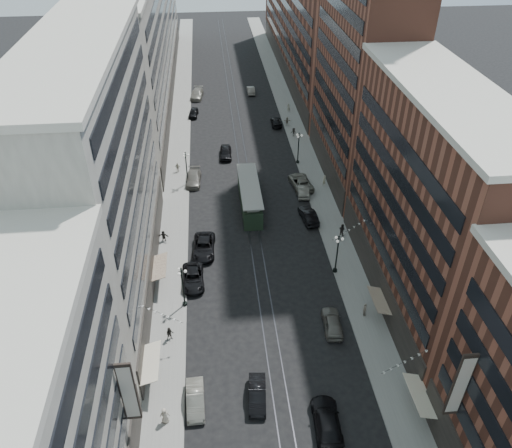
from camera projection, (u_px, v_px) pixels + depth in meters
name	position (u px, v px, depth m)	size (l,w,h in m)	color
ground	(243.00, 166.00, 83.71)	(220.00, 220.00, 0.00)	black
sidewalk_west	(179.00, 142.00, 90.88)	(4.00, 180.00, 0.15)	gray
sidewalk_east	(298.00, 137.00, 92.63)	(4.00, 180.00, 0.15)	gray
rail_west	(235.00, 140.00, 91.73)	(0.12, 180.00, 0.02)	#2D2D33
rail_east	(243.00, 139.00, 91.85)	(0.12, 180.00, 0.02)	#2D2D33
building_west_mid	(100.00, 181.00, 52.37)	(8.00, 36.00, 28.00)	#ACA698
building_west_far	(148.00, 31.00, 103.87)	(8.00, 90.00, 26.00)	#ACA698
building_east_mid	(427.00, 206.00, 52.20)	(8.00, 30.00, 24.00)	brown
building_east_tower	(365.00, 42.00, 69.58)	(8.00, 26.00, 42.00)	brown
building_east_far	(301.00, 21.00, 114.43)	(8.00, 72.00, 24.00)	brown
lamppost_sw_far	(183.00, 286.00, 55.32)	(1.03, 1.14, 5.52)	black
lamppost_sw_mid	(186.00, 167.00, 77.14)	(1.03, 1.14, 5.52)	black
lamppost_se_far	(337.00, 253.00, 60.01)	(1.03, 1.14, 5.52)	black
lamppost_se_mid	(298.00, 147.00, 82.64)	(1.03, 1.14, 5.52)	black
streetcar	(250.00, 196.00, 72.98)	(2.86, 12.91, 3.57)	#213422
car_1	(195.00, 399.00, 46.18)	(1.62, 4.64, 1.53)	gray
car_2	(193.00, 278.00, 59.82)	(2.55, 5.52, 1.53)	black
car_4	(332.00, 322.00, 53.92)	(1.93, 4.79, 1.63)	#65625A
car_5	(257.00, 395.00, 46.62)	(1.60, 4.60, 1.52)	black
car_6	(327.00, 421.00, 44.28)	(2.36, 5.81, 1.69)	black
pedestrian_1	(165.00, 415.00, 44.52)	(0.88, 0.48, 1.79)	#AB9F8D
pedestrian_2	(170.00, 334.00, 52.40)	(0.80, 0.44, 1.65)	black
pedestrian_4	(365.00, 309.00, 55.27)	(0.96, 0.44, 1.64)	#AFA191
car_7	(204.00, 247.00, 64.61)	(2.75, 5.97, 1.66)	black
car_8	(194.00, 178.00, 78.84)	(2.25, 5.54, 1.61)	#625F57
car_9	(193.00, 113.00, 99.95)	(1.71, 4.26, 1.45)	black
car_10	(308.00, 215.00, 70.40)	(1.75, 5.01, 1.65)	black
car_11	(301.00, 182.00, 77.81)	(2.82, 6.13, 1.70)	gray
car_12	(276.00, 122.00, 96.50)	(1.93, 4.74, 1.37)	black
car_13	(226.00, 152.00, 85.88)	(1.99, 4.94, 1.68)	black
car_14	(251.00, 90.00, 110.05)	(1.57, 4.51, 1.49)	gray
pedestrian_5	(164.00, 236.00, 66.32)	(1.45, 0.42, 1.56)	black
pedestrian_6	(178.00, 167.00, 81.43)	(0.92, 0.42, 1.57)	#A09884
pedestrian_7	(342.00, 230.00, 67.32)	(0.87, 0.47, 1.78)	black
pedestrian_8	(324.00, 180.00, 77.86)	(0.64, 0.42, 1.77)	beige
pedestrian_9	(294.00, 132.00, 92.16)	(1.05, 0.43, 1.63)	black
car_extra_0	(197.00, 94.00, 107.92)	(2.38, 5.85, 1.70)	gray
car_extra_1	(303.00, 190.00, 76.07)	(1.64, 4.70, 1.55)	slate
pedestrian_extra_0	(289.00, 107.00, 101.40)	(0.65, 0.42, 1.77)	#A09B84
pedestrian_extra_1	(287.00, 121.00, 96.13)	(1.53, 0.44, 1.65)	#A89F8B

